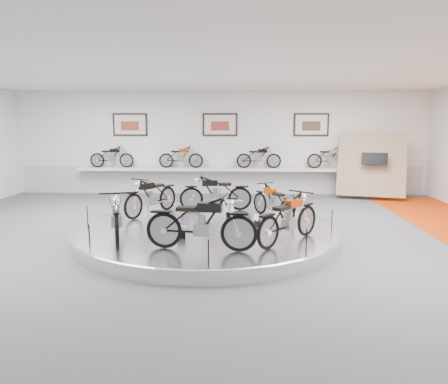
{
  "coord_description": "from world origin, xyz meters",
  "views": [
    {
      "loc": [
        0.77,
        -10.04,
        2.86
      ],
      "look_at": [
        0.38,
        0.6,
        1.11
      ],
      "focal_mm": 35.0,
      "sensor_mm": 36.0,
      "label": 1
    }
  ],
  "objects_px": {
    "bike_b": "(216,193)",
    "bike_e": "(201,223)",
    "display_platform": "(208,233)",
    "bike_a": "(273,201)",
    "shelf": "(220,169)",
    "bike_d": "(116,214)",
    "bike_f": "(289,218)",
    "bike_c": "(151,196)"
  },
  "relations": [
    {
      "from": "shelf",
      "to": "bike_d",
      "type": "xyz_separation_m",
      "value": [
        -1.9,
        -7.62,
        -0.14
      ]
    },
    {
      "from": "display_platform",
      "to": "bike_f",
      "type": "xyz_separation_m",
      "value": [
        1.81,
        -1.32,
        0.68
      ]
    },
    {
      "from": "bike_b",
      "to": "bike_f",
      "type": "xyz_separation_m",
      "value": [
        1.72,
        -3.26,
        0.01
      ]
    },
    {
      "from": "display_platform",
      "to": "bike_a",
      "type": "height_order",
      "value": "bike_a"
    },
    {
      "from": "bike_d",
      "to": "bike_c",
      "type": "bearing_deg",
      "value": 157.91
    },
    {
      "from": "bike_b",
      "to": "bike_d",
      "type": "xyz_separation_m",
      "value": [
        -1.98,
        -3.15,
        0.04
      ]
    },
    {
      "from": "bike_b",
      "to": "bike_c",
      "type": "bearing_deg",
      "value": 14.8
    },
    {
      "from": "display_platform",
      "to": "bike_e",
      "type": "distance_m",
      "value": 2.07
    },
    {
      "from": "shelf",
      "to": "bike_b",
      "type": "relative_size",
      "value": 6.27
    },
    {
      "from": "bike_a",
      "to": "bike_d",
      "type": "bearing_deg",
      "value": 90.85
    },
    {
      "from": "bike_c",
      "to": "bike_d",
      "type": "height_order",
      "value": "bike_d"
    },
    {
      "from": "bike_a",
      "to": "display_platform",
      "type": "bearing_deg",
      "value": 89.86
    },
    {
      "from": "bike_c",
      "to": "bike_d",
      "type": "distance_m",
      "value": 2.55
    },
    {
      "from": "display_platform",
      "to": "bike_c",
      "type": "height_order",
      "value": "bike_c"
    },
    {
      "from": "display_platform",
      "to": "bike_d",
      "type": "distance_m",
      "value": 2.36
    },
    {
      "from": "bike_a",
      "to": "shelf",
      "type": "bearing_deg",
      "value": -13.94
    },
    {
      "from": "bike_b",
      "to": "display_platform",
      "type": "bearing_deg",
      "value": 82.84
    },
    {
      "from": "display_platform",
      "to": "bike_c",
      "type": "bearing_deg",
      "value": 141.19
    },
    {
      "from": "bike_a",
      "to": "bike_e",
      "type": "relative_size",
      "value": 0.81
    },
    {
      "from": "bike_c",
      "to": "display_platform",
      "type": "bearing_deg",
      "value": 80.28
    },
    {
      "from": "bike_f",
      "to": "bike_e",
      "type": "bearing_deg",
      "value": 149.66
    },
    {
      "from": "bike_f",
      "to": "bike_d",
      "type": "bearing_deg",
      "value": 128.88
    },
    {
      "from": "shelf",
      "to": "bike_b",
      "type": "xyz_separation_m",
      "value": [
        0.09,
        -4.46,
        -0.18
      ]
    },
    {
      "from": "bike_d",
      "to": "bike_f",
      "type": "relative_size",
      "value": 1.06
    },
    {
      "from": "bike_e",
      "to": "bike_f",
      "type": "xyz_separation_m",
      "value": [
        1.8,
        0.63,
        -0.04
      ]
    },
    {
      "from": "bike_c",
      "to": "bike_e",
      "type": "bearing_deg",
      "value": 55.93
    },
    {
      "from": "bike_b",
      "to": "bike_d",
      "type": "distance_m",
      "value": 3.73
    },
    {
      "from": "display_platform",
      "to": "bike_f",
      "type": "bearing_deg",
      "value": -36.12
    },
    {
      "from": "display_platform",
      "to": "bike_a",
      "type": "xyz_separation_m",
      "value": [
        1.66,
        0.99,
        0.61
      ]
    },
    {
      "from": "shelf",
      "to": "bike_d",
      "type": "distance_m",
      "value": 7.85
    },
    {
      "from": "bike_e",
      "to": "bike_f",
      "type": "bearing_deg",
      "value": 26.7
    },
    {
      "from": "shelf",
      "to": "bike_b",
      "type": "height_order",
      "value": "bike_b"
    },
    {
      "from": "bike_e",
      "to": "bike_b",
      "type": "bearing_deg",
      "value": 96.33
    },
    {
      "from": "shelf",
      "to": "bike_c",
      "type": "height_order",
      "value": "bike_c"
    },
    {
      "from": "shelf",
      "to": "bike_e",
      "type": "distance_m",
      "value": 8.35
    },
    {
      "from": "bike_b",
      "to": "bike_e",
      "type": "xyz_separation_m",
      "value": [
        -0.08,
        -3.88,
        0.05
      ]
    },
    {
      "from": "bike_c",
      "to": "bike_f",
      "type": "distance_m",
      "value": 4.35
    },
    {
      "from": "shelf",
      "to": "bike_f",
      "type": "bearing_deg",
      "value": -76.82
    },
    {
      "from": "bike_a",
      "to": "bike_e",
      "type": "height_order",
      "value": "bike_e"
    },
    {
      "from": "bike_b",
      "to": "bike_e",
      "type": "distance_m",
      "value": 3.89
    },
    {
      "from": "shelf",
      "to": "bike_e",
      "type": "bearing_deg",
      "value": -89.96
    },
    {
      "from": "bike_f",
      "to": "bike_c",
      "type": "bearing_deg",
      "value": 93.05
    }
  ]
}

